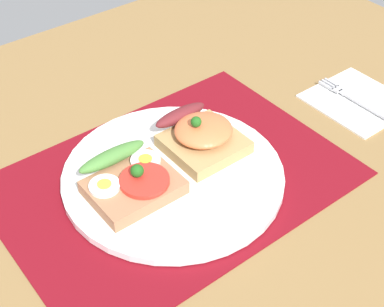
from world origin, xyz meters
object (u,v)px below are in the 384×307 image
napkin (357,100)px  fork (353,98)px  sandwich_salmon (201,135)px  plate (173,175)px  sandwich_egg_tomato (131,181)px

napkin → fork: fork is taller
sandwich_salmon → napkin: size_ratio=0.82×
plate → sandwich_egg_tomato: bearing=173.0°
fork → sandwich_egg_tomato: bearing=174.4°
napkin → fork: size_ratio=1.00×
fork → plate: bearing=174.7°
sandwich_egg_tomato → plate: bearing=-7.0°
sandwich_salmon → fork: 25.57cm
plate → sandwich_salmon: sandwich_salmon is taller
sandwich_egg_tomato → fork: size_ratio=0.80×
sandwich_egg_tomato → fork: 36.91cm
fork → napkin: bearing=-27.4°
plate → fork: (30.95, -2.87, -0.05)cm
sandwich_salmon → sandwich_egg_tomato: bearing=-174.3°
plate → napkin: plate is taller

